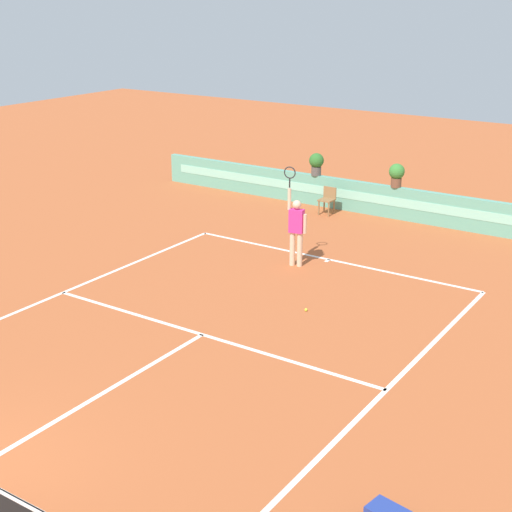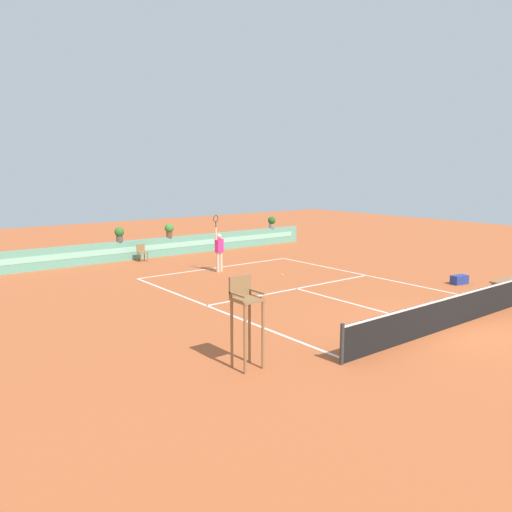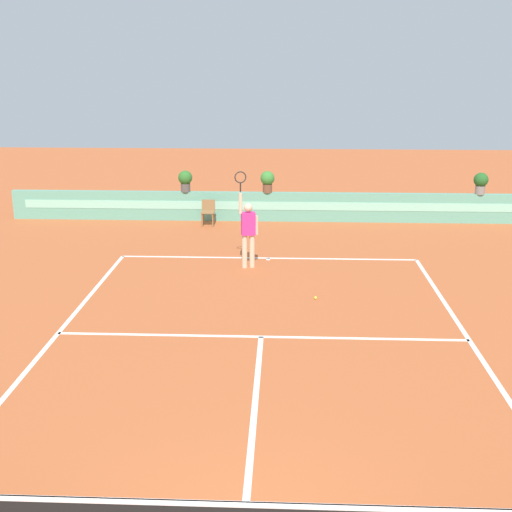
% 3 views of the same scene
% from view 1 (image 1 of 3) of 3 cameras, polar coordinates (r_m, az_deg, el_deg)
% --- Properties ---
extents(ground_plane, '(60.00, 60.00, 0.00)m').
position_cam_1_polar(ground_plane, '(15.30, -5.02, -6.50)').
color(ground_plane, '#B2562D').
extents(court_lines, '(8.32, 11.94, 0.01)m').
position_cam_1_polar(court_lines, '(15.81, -3.40, -5.55)').
color(court_lines, white).
rests_on(court_lines, ground).
extents(back_wall_barrier, '(18.00, 0.21, 1.00)m').
position_cam_1_polar(back_wall_barrier, '(23.60, 10.83, 3.95)').
color(back_wall_barrier, '#60A88E').
rests_on(back_wall_barrier, ground).
extents(ball_kid_chair, '(0.44, 0.44, 0.85)m').
position_cam_1_polar(ball_kid_chair, '(23.84, 5.46, 4.32)').
color(ball_kid_chair, olive).
rests_on(ball_kid_chair, ground).
extents(tennis_player, '(0.61, 0.29, 2.58)m').
position_cam_1_polar(tennis_player, '(19.04, 3.07, 2.24)').
color(tennis_player, beige).
rests_on(tennis_player, ground).
extents(tennis_ball_near_baseline, '(0.07, 0.07, 0.07)m').
position_cam_1_polar(tennis_ball_near_baseline, '(16.65, 3.82, -4.10)').
color(tennis_ball_near_baseline, '#CCE033').
rests_on(tennis_ball_near_baseline, ground).
extents(potted_plant_left, '(0.48, 0.48, 0.72)m').
position_cam_1_polar(potted_plant_left, '(24.63, 4.61, 7.08)').
color(potted_plant_left, '#514C47').
rests_on(potted_plant_left, back_wall_barrier).
extents(potted_plant_centre, '(0.48, 0.48, 0.72)m').
position_cam_1_polar(potted_plant_centre, '(23.44, 10.63, 6.16)').
color(potted_plant_centre, brown).
rests_on(potted_plant_centre, back_wall_barrier).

